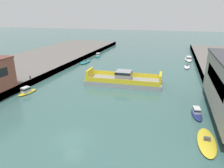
% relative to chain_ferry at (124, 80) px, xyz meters
% --- Properties ---
extents(ground_plane, '(400.00, 400.00, 0.00)m').
position_rel_chain_ferry_xyz_m(ground_plane, '(-1.06, -24.70, -1.06)').
color(ground_plane, '#3D6660').
extents(chain_ferry, '(18.68, 7.36, 3.40)m').
position_rel_chain_ferry_xyz_m(chain_ferry, '(0.00, 0.00, 0.00)').
color(chain_ferry, '#939399').
rests_on(chain_ferry, ground).
extents(moored_boat_near_left, '(2.10, 5.17, 1.09)m').
position_rel_chain_ferry_xyz_m(moored_boat_near_left, '(15.57, 21.60, -0.75)').
color(moored_boat_near_left, white).
rests_on(moored_boat_near_left, ground).
extents(moored_boat_near_right, '(2.05, 4.97, 1.31)m').
position_rel_chain_ferry_xyz_m(moored_boat_near_right, '(15.79, -12.00, -0.57)').
color(moored_boat_near_right, navy).
rests_on(moored_boat_near_right, ground).
extents(moored_boat_mid_left, '(2.47, 6.83, 1.09)m').
position_rel_chain_ferry_xyz_m(moored_boat_mid_left, '(-18.56, 18.49, -0.75)').
color(moored_boat_mid_left, '#237075').
rests_on(moored_boat_mid_left, ground).
extents(moored_boat_mid_right, '(2.35, 5.01, 1.54)m').
position_rel_chain_ferry_xyz_m(moored_boat_mid_right, '(-18.58, -12.15, -0.47)').
color(moored_boat_mid_right, yellow).
rests_on(moored_boat_mid_right, ground).
extents(moored_boat_far_left, '(2.84, 8.51, 1.48)m').
position_rel_chain_ferry_xyz_m(moored_boat_far_left, '(16.53, 33.79, -0.51)').
color(moored_boat_far_left, white).
rests_on(moored_boat_far_left, ground).
extents(moored_boat_upstream_a, '(2.50, 5.75, 1.38)m').
position_rel_chain_ferry_xyz_m(moored_boat_upstream_a, '(-18.17, 30.12, -0.54)').
color(moored_boat_upstream_a, '#237075').
rests_on(moored_boat_upstream_a, ground).
extents(moored_boat_upstream_b, '(2.52, 7.16, 0.96)m').
position_rel_chain_ferry_xyz_m(moored_boat_upstream_b, '(16.45, -20.09, -0.82)').
color(moored_boat_upstream_b, yellow).
rests_on(moored_boat_upstream_b, ground).
extents(bollard_left_far, '(0.32, 0.32, 0.71)m').
position_rel_chain_ferry_xyz_m(bollard_left_far, '(-21.53, -6.96, 0.91)').
color(bollard_left_far, black).
rests_on(bollard_left_far, quay_left).
extents(bollard_right_far, '(0.32, 0.32, 0.71)m').
position_rel_chain_ferry_xyz_m(bollard_right_far, '(19.41, -6.39, 0.91)').
color(bollard_right_far, black).
rests_on(bollard_right_far, quay_right).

